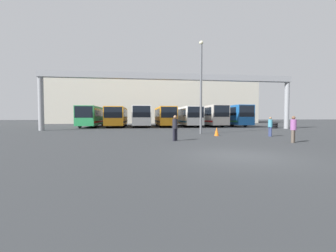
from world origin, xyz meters
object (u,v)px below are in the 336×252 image
Objects in this scene: bus_slot_5 at (209,115)px; tire_stack at (274,126)px; bus_slot_0 at (92,115)px; bus_slot_3 at (165,116)px; bus_slot_2 at (141,115)px; pedestrian_mid_left at (175,127)px; traffic_cone at (217,131)px; bus_slot_1 at (117,116)px; pedestrian_far_center at (270,126)px; pedestrian_near_right at (293,129)px; bus_slot_6 at (230,115)px; bus_slot_4 at (186,115)px; lamp_post at (201,84)px.

bus_slot_5 is 11.42× the size of tire_stack.
bus_slot_0 is 11.18m from bus_slot_3.
bus_slot_5 reaches higher than bus_slot_2.
pedestrian_mid_left reaches higher than traffic_cone.
bus_slot_1 is at bearing 175.14° from bus_slot_3.
bus_slot_0 is 25.80m from pedestrian_far_center.
pedestrian_near_right is at bearing -19.58° from pedestrian_far_center.
bus_slot_0 is 0.91× the size of bus_slot_2.
bus_slot_1 is at bearing -179.72° from bus_slot_6.
bus_slot_6 reaches higher than bus_slot_1.
pedestrian_mid_left is 8.41m from pedestrian_far_center.
pedestrian_near_right is (1.51, -23.87, -0.91)m from bus_slot_4.
tire_stack is 0.12× the size of lamp_post.
bus_slot_1 reaches higher than pedestrian_near_right.
bus_slot_3 is 0.84× the size of bus_slot_4.
bus_slot_6 is (7.45, -0.29, 0.13)m from bus_slot_4.
bus_slot_0 is at bearing 163.82° from tire_stack.
pedestrian_near_right is 4.35m from pedestrian_far_center.
pedestrian_far_center is (17.53, -18.91, -0.92)m from bus_slot_0.
bus_slot_2 is 16.71× the size of traffic_cone.
bus_slot_1 is at bearing -99.36° from pedestrian_near_right.
bus_slot_0 is at bearing -178.45° from bus_slot_5.
bus_slot_3 is (11.18, -0.25, -0.01)m from bus_slot_0.
bus_slot_0 is 0.91× the size of bus_slot_5.
pedestrian_mid_left is at bearing -120.89° from bus_slot_6.
bus_slot_0 reaches higher than bus_slot_3.
bus_slot_3 is at bearing -1.29° from bus_slot_0.
bus_slot_5 reaches higher than bus_slot_0.
pedestrian_far_center is (8.10, 2.24, -0.06)m from pedestrian_mid_left.
bus_slot_6 is at bearing 64.04° from traffic_cone.
bus_slot_5 is 7.59× the size of pedestrian_far_center.
bus_slot_2 is 21.83m from pedestrian_mid_left.
bus_slot_3 is 6.62× the size of pedestrian_far_center.
bus_slot_5 is 16.52× the size of traffic_cone.
pedestrian_far_center is (-4.83, -19.38, -1.07)m from bus_slot_6.
bus_slot_6 reaches higher than bus_slot_4.
pedestrian_near_right is (5.23, -22.86, -0.88)m from bus_slot_3.
bus_slot_1 is 11.18× the size of tire_stack.
pedestrian_mid_left is (-1.75, -20.90, -0.85)m from bus_slot_3.
bus_slot_5 reaches higher than tire_stack.
bus_slot_5 is 23.55m from pedestrian_mid_left.
bus_slot_5 is (3.73, -0.26, 0.11)m from bus_slot_4.
pedestrian_near_right is at bearing -61.63° from bus_slot_1.
pedestrian_mid_left reaches higher than pedestrian_far_center.
bus_slot_1 is 1.38× the size of lamp_post.
traffic_cone is 15.84m from tire_stack.
bus_slot_6 is at bearing -2.23° from bus_slot_4.
lamp_post is at bearing -146.60° from tire_stack.
pedestrian_mid_left is (1.97, -21.72, -0.92)m from bus_slot_2.
bus_slot_2 is 19.56m from tire_stack.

